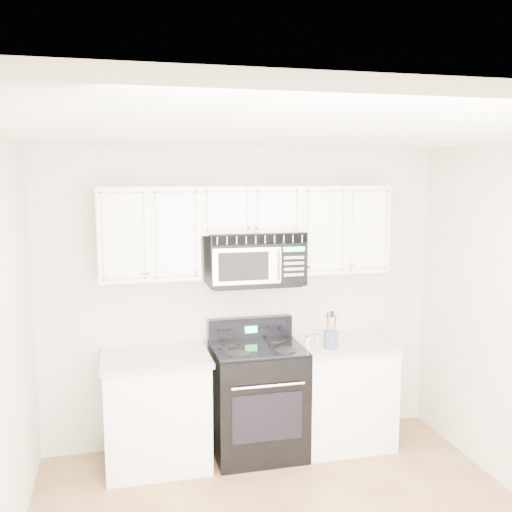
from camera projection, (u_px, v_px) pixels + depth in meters
name	position (u px, v px, depth m)	size (l,w,h in m)	color
room	(308.00, 357.00, 3.33)	(3.51, 3.51, 2.61)	#A27F54
base_cabinet_left	(157.00, 414.00, 4.65)	(0.86, 0.65, 0.92)	white
base_cabinet_right	(340.00, 396.00, 5.03)	(0.86, 0.65, 0.92)	white
range	(257.00, 398.00, 4.84)	(0.75, 0.68, 1.12)	black
upper_cabinets	(248.00, 226.00, 4.77)	(2.44, 0.37, 0.75)	white
microwave	(255.00, 258.00, 4.78)	(0.80, 0.45, 0.44)	black
utensil_crock	(331.00, 339.00, 4.77)	(0.12, 0.12, 0.32)	#3F4F6E
shaker_salt	(308.00, 341.00, 4.82)	(0.04, 0.04, 0.10)	silver
shaker_pepper	(318.00, 339.00, 4.88)	(0.04, 0.04, 0.10)	silver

